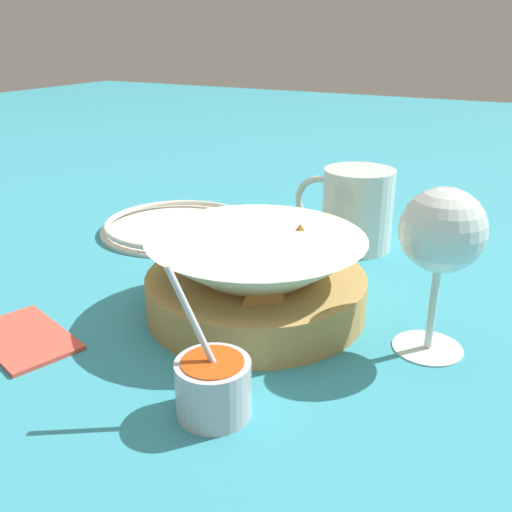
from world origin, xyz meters
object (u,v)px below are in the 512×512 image
beer_mug (354,212)px  side_plate (178,225)px  food_basket (256,279)px  wine_glass (442,236)px  sauce_cup (213,385)px

beer_mug → side_plate: beer_mug is taller
food_basket → side_plate: (0.22, -0.17, -0.03)m
food_basket → wine_glass: size_ratio=1.47×
food_basket → sauce_cup: bearing=107.6°
food_basket → side_plate: food_basket is taller
food_basket → sauce_cup: 0.17m
food_basket → wine_glass: (-0.17, -0.01, 0.07)m
sauce_cup → wine_glass: wine_glass is taller
sauce_cup → side_plate: sauce_cup is taller
food_basket → wine_glass: wine_glass is taller
side_plate → sauce_cup: bearing=129.2°
food_basket → sauce_cup: size_ratio=1.94×
sauce_cup → side_plate: (0.27, -0.33, -0.02)m
beer_mug → food_basket: bearing=83.8°
beer_mug → side_plate: bearing=13.2°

